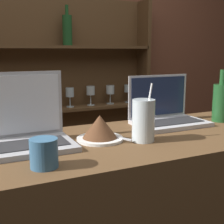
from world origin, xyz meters
The scene contains 8 objects.
back_wall centered at (0.00, 1.53, 1.35)m, with size 7.00×0.06×2.70m.
back_shelf centered at (0.13, 1.45, 0.91)m, with size 1.40×0.18×1.74m.
laptop_near centered at (-0.30, 0.34, 1.10)m, with size 0.32×0.22×0.25m.
laptop_far centered at (0.35, 0.41, 1.09)m, with size 0.31×0.21×0.22m.
cake_plate centered at (-0.03, 0.29, 1.09)m, with size 0.17×0.18×0.09m.
water_glass centered at (0.11, 0.22, 1.12)m, with size 0.08×0.08×0.21m.
wine_bottle_green centered at (0.61, 0.34, 1.14)m, with size 0.08×0.08×0.24m.
coffee_cup centered at (-0.28, 0.11, 1.09)m, with size 0.08×0.08×0.08m.
Camera 1 is at (-0.46, -0.73, 1.37)m, focal length 50.00 mm.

